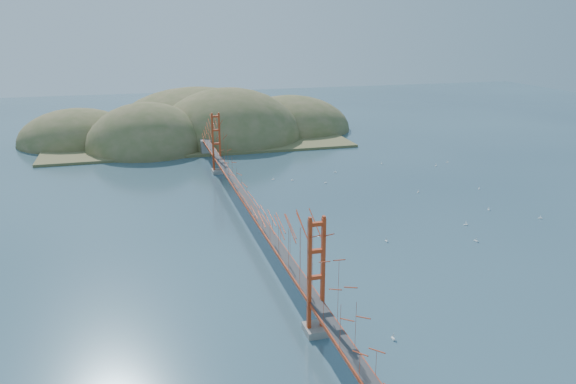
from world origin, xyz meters
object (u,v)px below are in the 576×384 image
object	(u,v)px
bridge	(248,179)
sailboat_0	(386,241)
sailboat_1	(326,182)
sailboat_2	(466,224)

from	to	relation	value
bridge	sailboat_0	bearing A→B (deg)	-34.03
bridge	sailboat_0	xyz separation A→B (m)	(16.36, -11.05, -6.86)
sailboat_0	sailboat_1	xyz separation A→B (m)	(1.43, 28.59, 0.00)
bridge	sailboat_1	distance (m)	25.91
sailboat_1	sailboat_2	bearing A→B (deg)	-64.47
sailboat_0	sailboat_2	size ratio (longest dim) A/B	0.92
sailboat_0	sailboat_2	world-z (taller)	sailboat_2
sailboat_0	sailboat_1	world-z (taller)	sailboat_1
bridge	sailboat_1	size ratio (longest dim) A/B	147.79
sailboat_2	sailboat_1	distance (m)	28.69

